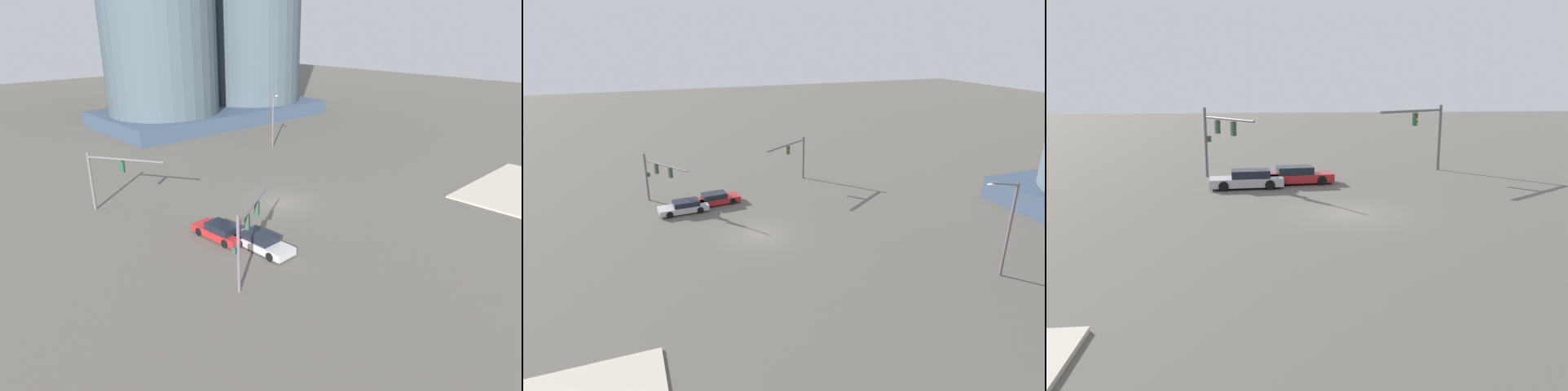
# 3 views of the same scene
# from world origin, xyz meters

# --- Properties ---
(ground_plane) EXTENTS (219.56, 219.56, 0.00)m
(ground_plane) POSITION_xyz_m (0.00, 0.00, 0.00)
(ground_plane) COLOR #5C574F
(traffic_signal_near_corner) EXTENTS (5.91, 3.68, 5.08)m
(traffic_signal_near_corner) POSITION_xyz_m (-10.50, -7.38, 3.43)
(traffic_signal_near_corner) COLOR slate
(traffic_signal_near_corner) RESTS_ON ground
(traffic_signal_opposite_side) EXTENTS (4.02, 5.95, 5.15)m
(traffic_signal_opposite_side) POSITION_xyz_m (-12.26, 8.36, 3.60)
(traffic_signal_opposite_side) COLOR #656060
(traffic_signal_opposite_side) RESTS_ON ground
(sedan_car_approaching) EXTENTS (2.07, 4.86, 1.21)m
(sedan_car_approaching) POSITION_xyz_m (-7.37, -5.33, 0.58)
(sedan_car_approaching) COLOR #B8B8BA
(sedan_car_approaching) RESTS_ON ground
(sedan_car_waiting_far) EXTENTS (2.13, 4.77, 1.21)m
(sedan_car_waiting_far) POSITION_xyz_m (-8.50, -1.92, 0.57)
(sedan_car_waiting_far) COLOR red
(sedan_car_waiting_far) RESTS_ON ground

